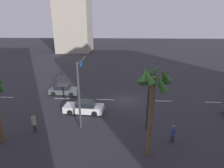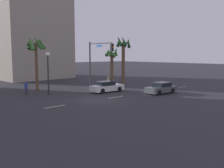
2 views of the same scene
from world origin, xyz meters
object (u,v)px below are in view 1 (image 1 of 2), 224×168
object	(u,v)px
traffic_signal	(81,80)
building_2	(74,15)
pedestrian_1	(34,123)
pedestrian_0	(173,133)
car_2	(64,90)
streetlamp	(149,94)
palm_tree_2	(154,85)
car_0	(84,107)

from	to	relation	value
traffic_signal	building_2	bearing A→B (deg)	-75.05
pedestrian_1	pedestrian_0	bearing A→B (deg)	176.28
car_2	traffic_signal	xyz separation A→B (m)	(-4.37, 7.14, 3.73)
streetlamp	pedestrian_1	size ratio (longest dim) A/B	2.88
streetlamp	pedestrian_1	xyz separation A→B (m)	(10.49, 1.07, -2.72)
building_2	palm_tree_2	bearing A→B (deg)	108.03
car_2	pedestrian_1	bearing A→B (deg)	91.77
pedestrian_1	palm_tree_2	world-z (taller)	palm_tree_2
streetlamp	palm_tree_2	xyz separation A→B (m)	(0.19, 3.49, 2.00)
pedestrian_0	pedestrian_1	xyz separation A→B (m)	(12.46, -0.81, 0.08)
traffic_signal	building_2	xyz separation A→B (m)	(13.52, -50.62, 8.26)
car_2	traffic_signal	bearing A→B (deg)	121.49
pedestrian_0	pedestrian_1	distance (m)	12.49
building_2	car_2	bearing A→B (deg)	100.32
streetlamp	building_2	bearing A→B (deg)	-69.03
car_0	pedestrian_1	world-z (taller)	pedestrian_1
streetlamp	building_2	world-z (taller)	building_2
palm_tree_2	streetlamp	bearing A→B (deg)	-93.14
traffic_signal	streetlamp	world-z (taller)	traffic_signal
streetlamp	pedestrian_0	bearing A→B (deg)	136.30
palm_tree_2	building_2	size ratio (longest dim) A/B	0.28
pedestrian_1	building_2	size ratio (longest dim) A/B	0.07
pedestrian_0	car_0	bearing A→B (deg)	-29.78
traffic_signal	pedestrian_0	xyz separation A→B (m)	(-8.39, 3.26, -3.52)
pedestrian_1	building_2	distance (m)	55.16
pedestrian_0	pedestrian_1	world-z (taller)	pedestrian_1
pedestrian_1	building_2	bearing A→B (deg)	-79.91
building_2	pedestrian_1	bearing A→B (deg)	98.53
car_0	palm_tree_2	world-z (taller)	palm_tree_2
car_0	palm_tree_2	bearing A→B (deg)	134.65
car_0	building_2	bearing A→B (deg)	-74.81
pedestrian_0	traffic_signal	bearing A→B (deg)	-21.25
pedestrian_0	building_2	bearing A→B (deg)	-67.88
palm_tree_2	building_2	xyz separation A→B (m)	(19.74, -55.49, 6.99)
car_2	traffic_signal	distance (m)	9.17
palm_tree_2	car_2	bearing A→B (deg)	-48.55
car_2	streetlamp	distance (m)	14.07
car_0	building_2	world-z (taller)	building_2
car_2	streetlamp	bearing A→B (deg)	141.72
building_2	pedestrian_0	bearing A→B (deg)	110.57
car_2	building_2	world-z (taller)	building_2
pedestrian_1	streetlamp	bearing A→B (deg)	-174.16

